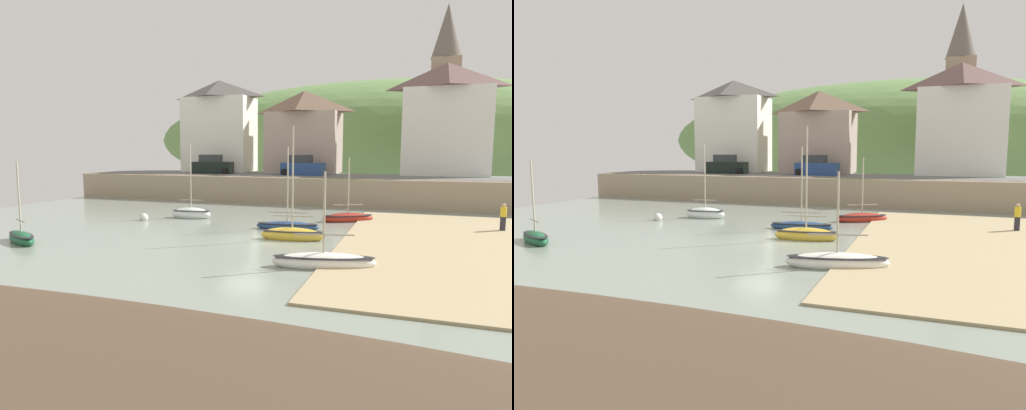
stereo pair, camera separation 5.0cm
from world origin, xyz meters
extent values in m
cube|color=gray|center=(0.00, 0.00, -0.03)|extent=(48.00, 40.00, 0.06)
cube|color=gray|center=(0.00, 17.00, 1.20)|extent=(48.00, 2.40, 2.40)
cube|color=#606060|center=(0.00, 20.70, 2.35)|extent=(48.00, 9.00, 0.10)
ellipsoid|color=#648B4C|center=(3.99, 55.20, 6.46)|extent=(80.00, 44.00, 18.44)
cube|color=white|center=(-12.68, 25.20, 6.51)|extent=(7.54, 4.70, 8.22)
pyramid|color=#554F4C|center=(-12.68, 25.20, 11.60)|extent=(7.84, 5.00, 1.95)
cube|color=tan|center=(-2.83, 25.20, 5.57)|extent=(7.37, 5.34, 6.34)
pyramid|color=brown|center=(-2.83, 25.20, 9.88)|extent=(7.67, 5.64, 2.28)
cube|color=silver|center=(11.00, 25.20, 6.52)|extent=(7.79, 5.06, 8.24)
pyramid|color=brown|center=(11.00, 25.20, 11.85)|extent=(8.09, 5.36, 2.41)
cube|color=#9C896D|center=(10.99, 29.20, 8.27)|extent=(2.80, 2.80, 11.74)
cone|color=#665B51|center=(10.99, 29.20, 16.87)|extent=(3.00, 3.00, 5.44)
ellipsoid|color=navy|center=(1.25, 4.27, 0.17)|extent=(3.99, 1.50, 0.61)
ellipsoid|color=black|center=(1.25, 4.27, 0.34)|extent=(3.91, 1.47, 0.12)
cylinder|color=#B2A893|center=(1.25, 4.27, 2.76)|extent=(0.09, 0.09, 4.58)
cylinder|color=gray|center=(1.25, 4.27, 1.04)|extent=(2.43, 0.35, 0.07)
ellipsoid|color=white|center=(5.14, -4.02, 0.22)|extent=(4.46, 2.11, 0.81)
ellipsoid|color=black|center=(5.14, -4.02, 0.45)|extent=(4.37, 2.06, 0.12)
cylinder|color=#B2A893|center=(5.14, -4.02, 2.31)|extent=(0.09, 0.09, 3.37)
cylinder|color=gray|center=(5.14, -4.02, 1.38)|extent=(2.42, 0.66, 0.07)
ellipsoid|color=#1C5533|center=(-10.87, -4.37, 0.21)|extent=(3.24, 2.36, 0.77)
ellipsoid|color=black|center=(-10.87, -4.37, 0.42)|extent=(3.18, 2.31, 0.12)
cylinder|color=#B2A893|center=(-10.87, -4.37, 2.45)|extent=(0.09, 0.09, 3.71)
cylinder|color=gray|center=(-10.87, -4.37, 1.17)|extent=(1.45, 0.85, 0.07)
ellipsoid|color=gold|center=(2.39, 1.18, 0.24)|extent=(3.57, 1.36, 0.86)
ellipsoid|color=black|center=(2.39, 1.18, 0.48)|extent=(3.50, 1.33, 0.12)
cylinder|color=#B2A893|center=(2.39, 1.18, 3.39)|extent=(0.09, 0.09, 5.44)
cylinder|color=gray|center=(2.39, 1.18, 1.30)|extent=(2.21, 0.32, 0.07)
ellipsoid|color=white|center=(-6.51, 6.39, 0.27)|extent=(3.00, 1.49, 0.97)
ellipsoid|color=black|center=(-6.51, 6.39, 0.53)|extent=(2.94, 1.46, 0.12)
cylinder|color=#B2A893|center=(-6.51, 6.39, 3.04)|extent=(0.09, 0.09, 4.57)
cylinder|color=gray|center=(-6.51, 6.39, 1.29)|extent=(1.74, 0.29, 0.07)
ellipsoid|color=#A7291B|center=(4.32, 8.55, 0.21)|extent=(3.69, 2.75, 0.76)
ellipsoid|color=black|center=(4.32, 8.55, 0.42)|extent=(3.62, 2.70, 0.12)
cylinder|color=#B2A893|center=(4.32, 8.55, 2.46)|extent=(0.09, 0.09, 3.75)
cylinder|color=gray|center=(4.32, 8.55, 1.14)|extent=(1.88, 1.11, 0.07)
cube|color=black|center=(-11.44, 20.70, 3.00)|extent=(4.23, 2.04, 1.20)
cube|color=#282D33|center=(-11.69, 20.70, 3.95)|extent=(2.22, 1.67, 0.80)
cylinder|color=black|center=(-9.79, 21.50, 2.72)|extent=(0.64, 0.22, 0.64)
cylinder|color=black|center=(-9.79, 19.90, 2.72)|extent=(0.64, 0.22, 0.64)
cylinder|color=black|center=(-13.09, 21.50, 2.72)|extent=(0.64, 0.22, 0.64)
cylinder|color=black|center=(-13.09, 19.90, 2.72)|extent=(0.64, 0.22, 0.64)
cube|color=navy|center=(-1.83, 20.70, 3.00)|extent=(4.23, 2.05, 1.20)
cube|color=#282D33|center=(-2.08, 20.70, 3.95)|extent=(2.22, 1.68, 0.80)
cylinder|color=black|center=(-0.18, 21.50, 2.72)|extent=(0.64, 0.22, 0.64)
cylinder|color=black|center=(-0.18, 19.90, 2.72)|extent=(0.64, 0.22, 0.64)
cylinder|color=black|center=(-3.48, 21.50, 2.72)|extent=(0.64, 0.22, 0.64)
cylinder|color=black|center=(-3.48, 19.90, 2.72)|extent=(0.64, 0.22, 0.64)
cube|color=#282833|center=(13.57, 7.60, 0.51)|extent=(0.28, 0.20, 0.82)
cylinder|color=gold|center=(13.57, 7.60, 1.21)|extent=(0.34, 0.34, 0.58)
sphere|color=#D1A889|center=(13.57, 7.60, 1.61)|extent=(0.22, 0.22, 0.22)
sphere|color=silver|center=(-9.12, 4.35, 0.18)|extent=(0.61, 0.61, 0.61)
camera|label=1|loc=(8.65, -22.22, 4.88)|focal=31.67mm
camera|label=2|loc=(8.70, -22.21, 4.88)|focal=31.67mm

